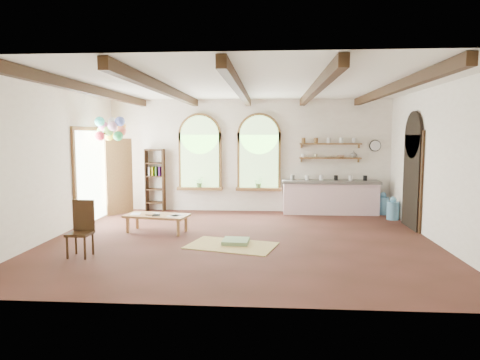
# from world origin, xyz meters

# --- Properties ---
(floor) EXTENTS (8.00, 8.00, 0.00)m
(floor) POSITION_xyz_m (0.00, 0.00, 0.00)
(floor) COLOR #522A21
(floor) RESTS_ON ground
(ceiling_beams) EXTENTS (6.20, 6.80, 0.18)m
(ceiling_beams) POSITION_xyz_m (0.00, 0.00, 3.10)
(ceiling_beams) COLOR #341F10
(ceiling_beams) RESTS_ON ceiling
(window_left) EXTENTS (1.30, 0.28, 2.20)m
(window_left) POSITION_xyz_m (-1.40, 3.43, 1.63)
(window_left) COLOR brown
(window_left) RESTS_ON floor
(window_right) EXTENTS (1.30, 0.28, 2.20)m
(window_right) POSITION_xyz_m (0.30, 3.43, 1.63)
(window_right) COLOR brown
(window_right) RESTS_ON floor
(left_doorway) EXTENTS (0.10, 1.90, 2.50)m
(left_doorway) POSITION_xyz_m (-3.95, 1.80, 1.15)
(left_doorway) COLOR brown
(left_doorway) RESTS_ON floor
(right_doorway) EXTENTS (0.10, 1.30, 2.40)m
(right_doorway) POSITION_xyz_m (3.95, 1.50, 1.10)
(right_doorway) COLOR black
(right_doorway) RESTS_ON floor
(kitchen_counter) EXTENTS (2.68, 0.62, 0.94)m
(kitchen_counter) POSITION_xyz_m (2.30, 3.20, 0.48)
(kitchen_counter) COLOR white
(kitchen_counter) RESTS_ON floor
(wall_shelf_lower) EXTENTS (1.70, 0.24, 0.04)m
(wall_shelf_lower) POSITION_xyz_m (2.30, 3.38, 1.55)
(wall_shelf_lower) COLOR brown
(wall_shelf_lower) RESTS_ON wall_back
(wall_shelf_upper) EXTENTS (1.70, 0.24, 0.04)m
(wall_shelf_upper) POSITION_xyz_m (2.30, 3.38, 1.95)
(wall_shelf_upper) COLOR brown
(wall_shelf_upper) RESTS_ON wall_back
(wall_clock) EXTENTS (0.32, 0.04, 0.32)m
(wall_clock) POSITION_xyz_m (3.55, 3.45, 1.90)
(wall_clock) COLOR black
(wall_clock) RESTS_ON wall_back
(bookshelf) EXTENTS (0.53, 0.32, 1.80)m
(bookshelf) POSITION_xyz_m (-2.70, 3.32, 0.90)
(bookshelf) COLOR #341F10
(bookshelf) RESTS_ON floor
(coffee_table) EXTENTS (1.51, 0.88, 0.40)m
(coffee_table) POSITION_xyz_m (-1.93, 0.60, 0.36)
(coffee_table) COLOR tan
(coffee_table) RESTS_ON floor
(side_chair) EXTENTS (0.41, 0.41, 1.01)m
(side_chair) POSITION_xyz_m (-2.80, -1.41, 0.29)
(side_chair) COLOR #341F10
(side_chair) RESTS_ON floor
(floor_mat) EXTENTS (1.92, 1.46, 0.02)m
(floor_mat) POSITION_xyz_m (-0.14, -0.49, 0.01)
(floor_mat) COLOR tan
(floor_mat) RESTS_ON floor
(floor_cushion) EXTENTS (0.55, 0.55, 0.09)m
(floor_cushion) POSITION_xyz_m (-0.07, -0.31, 0.04)
(floor_cushion) COLOR gray
(floor_cushion) RESTS_ON floor
(water_jug_a) EXTENTS (0.32, 0.32, 0.63)m
(water_jug_a) POSITION_xyz_m (3.75, 3.20, 0.27)
(water_jug_a) COLOR #5EA0CA
(water_jug_a) RESTS_ON floor
(water_jug_b) EXTENTS (0.31, 0.31, 0.60)m
(water_jug_b) POSITION_xyz_m (3.82, 2.47, 0.26)
(water_jug_b) COLOR #5EA0CA
(water_jug_b) RESTS_ON floor
(balloon_cluster) EXTENTS (0.85, 0.85, 1.15)m
(balloon_cluster) POSITION_xyz_m (-3.40, 1.82, 2.35)
(balloon_cluster) COLOR silver
(balloon_cluster) RESTS_ON floor
(table_book) EXTENTS (0.20, 0.26, 0.02)m
(table_book) POSITION_xyz_m (-2.16, 0.61, 0.41)
(table_book) COLOR olive
(table_book) RESTS_ON coffee_table
(tablet) EXTENTS (0.22, 0.27, 0.01)m
(tablet) POSITION_xyz_m (-1.92, 0.51, 0.41)
(tablet) COLOR black
(tablet) RESTS_ON coffee_table
(potted_plant_left) EXTENTS (0.27, 0.23, 0.30)m
(potted_plant_left) POSITION_xyz_m (-1.40, 3.32, 0.85)
(potted_plant_left) COLOR #598C4C
(potted_plant_left) RESTS_ON window_left
(potted_plant_right) EXTENTS (0.27, 0.23, 0.30)m
(potted_plant_right) POSITION_xyz_m (0.30, 3.32, 0.85)
(potted_plant_right) COLOR #598C4C
(potted_plant_right) RESTS_ON window_right
(shelf_cup_a) EXTENTS (0.12, 0.10, 0.10)m
(shelf_cup_a) POSITION_xyz_m (1.55, 3.38, 1.62)
(shelf_cup_a) COLOR white
(shelf_cup_a) RESTS_ON wall_shelf_lower
(shelf_cup_b) EXTENTS (0.10, 0.10, 0.09)m
(shelf_cup_b) POSITION_xyz_m (1.90, 3.38, 1.62)
(shelf_cup_b) COLOR beige
(shelf_cup_b) RESTS_ON wall_shelf_lower
(shelf_bowl_a) EXTENTS (0.22, 0.22, 0.05)m
(shelf_bowl_a) POSITION_xyz_m (2.25, 3.38, 1.60)
(shelf_bowl_a) COLOR beige
(shelf_bowl_a) RESTS_ON wall_shelf_lower
(shelf_bowl_b) EXTENTS (0.20, 0.20, 0.06)m
(shelf_bowl_b) POSITION_xyz_m (2.60, 3.38, 1.60)
(shelf_bowl_b) COLOR #8C664C
(shelf_bowl_b) RESTS_ON wall_shelf_lower
(shelf_vase) EXTENTS (0.18, 0.18, 0.19)m
(shelf_vase) POSITION_xyz_m (2.95, 3.38, 1.67)
(shelf_vase) COLOR slate
(shelf_vase) RESTS_ON wall_shelf_lower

